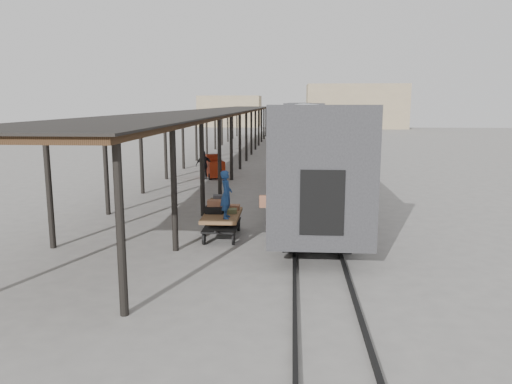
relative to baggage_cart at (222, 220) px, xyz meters
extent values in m
plane|color=slate|center=(0.07, 0.30, -0.65)|extent=(160.00, 160.00, 0.00)
cube|color=silver|center=(3.27, 8.30, 1.95)|extent=(3.00, 24.00, 2.90)
cube|color=#28282B|center=(3.27, -3.60, 1.95)|extent=(3.04, 0.22, 3.50)
cube|color=black|center=(1.75, 8.30, 2.85)|extent=(0.04, 22.08, 0.65)
cube|color=black|center=(3.27, 8.30, 0.25)|extent=(2.55, 23.04, 0.50)
cube|color=silver|center=(3.27, 34.30, 1.95)|extent=(3.00, 24.00, 2.90)
cube|color=#28282B|center=(3.27, 22.40, 1.95)|extent=(3.04, 0.22, 3.50)
cube|color=black|center=(1.75, 34.30, 2.85)|extent=(0.04, 22.08, 0.65)
cube|color=black|center=(3.27, 34.30, 0.25)|extent=(2.55, 23.04, 0.50)
cube|color=silver|center=(3.27, 60.30, 1.95)|extent=(3.00, 24.00, 2.90)
cube|color=#28282B|center=(3.27, 48.40, 1.95)|extent=(3.04, 0.22, 3.50)
cube|color=black|center=(1.75, 60.30, 2.85)|extent=(0.04, 22.08, 0.65)
cube|color=black|center=(3.27, 60.30, 0.25)|extent=(2.55, 23.04, 0.50)
cube|color=black|center=(2.02, -0.20, 1.50)|extent=(0.50, 1.70, 2.00)
imported|color=silver|center=(2.02, -0.20, 1.36)|extent=(0.72, 0.89, 1.72)
cube|color=#8F593D|center=(1.62, -0.35, 0.75)|extent=(0.57, 0.25, 0.42)
cube|color=#422B19|center=(-3.33, 24.30, 3.35)|extent=(4.60, 64.00, 0.18)
cube|color=black|center=(-3.33, 24.30, 3.47)|extent=(4.90, 64.30, 0.06)
cylinder|color=black|center=(-5.38, 24.30, 1.35)|extent=(0.20, 0.20, 4.00)
cylinder|color=black|center=(-5.38, 55.30, 1.35)|extent=(0.20, 0.20, 4.00)
cylinder|color=black|center=(-1.28, -6.70, 1.35)|extent=(0.20, 0.20, 4.00)
cylinder|color=black|center=(-1.28, 24.30, 1.35)|extent=(0.20, 0.20, 4.00)
cylinder|color=black|center=(-1.28, 55.30, 1.35)|extent=(0.20, 0.20, 4.00)
cube|color=black|center=(2.55, 34.30, -0.59)|extent=(0.10, 150.00, 0.12)
cube|color=black|center=(3.99, 34.30, -0.59)|extent=(0.10, 150.00, 0.12)
cube|color=tan|center=(14.07, 78.30, 3.35)|extent=(18.00, 10.00, 8.00)
cube|color=tan|center=(-9.93, 82.30, 2.35)|extent=(12.00, 8.00, 6.00)
cube|color=brown|center=(0.00, 0.00, 0.15)|extent=(1.28, 2.42, 0.12)
cube|color=black|center=(0.00, 0.00, -0.20)|extent=(1.18, 2.32, 0.06)
cylinder|color=black|center=(-0.49, -0.96, -0.45)|extent=(0.09, 0.40, 0.40)
cylinder|color=black|center=(0.51, -0.94, -0.45)|extent=(0.09, 0.40, 0.40)
cylinder|color=black|center=(-0.51, 0.94, -0.45)|extent=(0.09, 0.40, 0.40)
cylinder|color=black|center=(0.49, 0.96, -0.45)|extent=(0.09, 0.40, 0.40)
cube|color=#3E3E40|center=(-0.23, 0.51, 0.33)|extent=(0.72, 0.52, 0.23)
cube|color=#8F593D|center=(0.31, 0.70, 0.30)|extent=(0.50, 0.35, 0.18)
cube|color=black|center=(-0.27, 0.09, 0.34)|extent=(0.65, 0.47, 0.25)
cube|color=#484D2E|center=(0.29, 0.10, 0.29)|extent=(0.48, 0.38, 0.16)
cube|color=#4A371D|center=(-0.21, 0.48, 0.54)|extent=(0.61, 0.47, 0.21)
cube|color=#8F593D|center=(-0.25, 0.11, 0.56)|extent=(0.58, 0.43, 0.22)
cube|color=#3E3E40|center=(-0.16, 0.49, 0.71)|extent=(0.48, 0.37, 0.16)
cube|color=maroon|center=(-2.44, 14.02, -0.05)|extent=(1.54, 1.89, 0.99)
cube|color=maroon|center=(-2.61, 14.42, 0.61)|extent=(1.11, 0.96, 0.38)
cylinder|color=black|center=(-2.62, 13.29, -0.45)|extent=(0.27, 0.41, 0.39)
cylinder|color=black|center=(-1.81, 13.63, -0.45)|extent=(0.27, 0.41, 0.39)
cylinder|color=black|center=(-3.08, 14.41, -0.45)|extent=(0.27, 0.41, 0.39)
cylinder|color=black|center=(-2.27, 14.74, -0.45)|extent=(0.27, 0.41, 0.39)
imported|color=navy|center=(0.25, -0.65, 1.02)|extent=(0.41, 0.61, 1.63)
imported|color=black|center=(-2.99, 13.30, 0.25)|extent=(1.14, 0.84, 1.80)
camera|label=1|loc=(2.45, -17.03, 4.08)|focal=35.00mm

